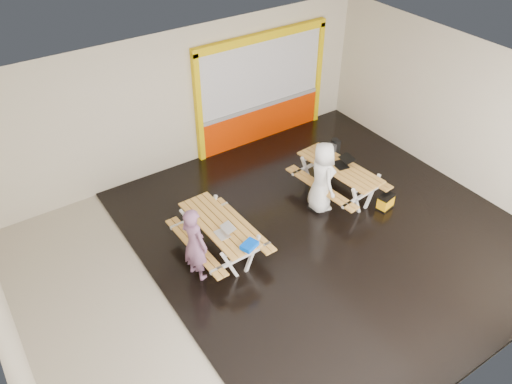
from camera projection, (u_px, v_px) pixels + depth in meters
room at (283, 184)px, 9.33m from camera, size 10.02×8.02×3.52m
deck at (327, 229)px, 10.93m from camera, size 7.50×7.98×0.05m
kiosk at (261, 91)px, 13.09m from camera, size 3.88×0.16×3.00m
picnic_table_left at (219, 230)px, 10.01m from camera, size 1.44×2.07×0.81m
picnic_table_right at (339, 173)px, 11.55m from camera, size 1.60×2.21×0.83m
person_left at (195, 244)px, 9.36m from camera, size 0.53×0.67×1.63m
person_right at (322, 177)px, 11.02m from camera, size 0.72×0.93×1.70m
laptop_left at (224, 232)px, 9.62m from camera, size 0.35×0.31×0.15m
laptop_right at (343, 163)px, 11.44m from camera, size 0.47×0.43×0.18m
blue_pouch at (249, 245)px, 9.32m from camera, size 0.37×0.32×0.09m
toolbox at (328, 150)px, 11.79m from camera, size 0.45×0.31×0.24m
backpack at (334, 148)px, 12.17m from camera, size 0.33×0.27×0.48m
dark_case at (318, 205)px, 11.46m from camera, size 0.42×0.35×0.14m
fluke_bag at (386, 202)px, 11.38m from camera, size 0.44×0.33×0.34m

